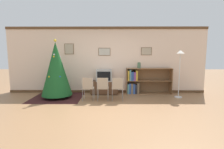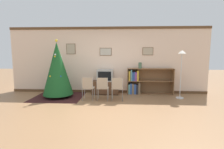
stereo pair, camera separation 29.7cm
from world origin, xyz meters
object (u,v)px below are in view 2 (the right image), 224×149
(christmas_tree, at_px, (57,69))
(folding_chair_center, at_px, (103,87))
(folding_chair_right, at_px, (117,87))
(bookshelf, at_px, (141,82))
(tv_console, at_px, (105,87))
(television, at_px, (105,75))
(vase, at_px, (140,65))
(standing_lamp, at_px, (182,62))
(folding_chair_left, at_px, (88,87))

(christmas_tree, height_order, folding_chair_center, christmas_tree)
(folding_chair_right, height_order, bookshelf, bookshelf)
(tv_console, bearing_deg, bookshelf, 2.75)
(television, xyz_separation_m, folding_chair_center, (0.00, -0.96, -0.29))
(vase, bearing_deg, television, -178.71)
(tv_console, distance_m, folding_chair_right, 1.11)
(christmas_tree, bearing_deg, bookshelf, 11.21)
(tv_console, height_order, folding_chair_right, folding_chair_right)
(tv_console, distance_m, folding_chair_center, 0.99)
(tv_console, xyz_separation_m, vase, (1.39, 0.03, 0.90))
(folding_chair_center, xyz_separation_m, standing_lamp, (2.81, 0.46, 0.88))
(christmas_tree, bearing_deg, tv_console, 18.03)
(folding_chair_left, bearing_deg, folding_chair_right, 0.00)
(vase, bearing_deg, bookshelf, 29.29)
(tv_console, height_order, folding_chair_left, folding_chair_left)
(television, height_order, standing_lamp, standing_lamp)
(tv_console, xyz_separation_m, standing_lamp, (2.81, -0.50, 1.08))
(christmas_tree, relative_size, folding_chair_center, 2.62)
(folding_chair_right, distance_m, vase, 1.49)
(tv_console, relative_size, folding_chair_left, 1.32)
(tv_console, xyz_separation_m, television, (0.00, -0.00, 0.49))
(christmas_tree, relative_size, tv_console, 1.98)
(folding_chair_center, distance_m, standing_lamp, 2.98)
(folding_chair_center, distance_m, vase, 1.84)
(christmas_tree, height_order, folding_chair_left, christmas_tree)
(folding_chair_right, bearing_deg, tv_console, 118.05)
(folding_chair_left, bearing_deg, bookshelf, 27.63)
(folding_chair_left, height_order, standing_lamp, standing_lamp)
(christmas_tree, height_order, standing_lamp, christmas_tree)
(tv_console, relative_size, television, 1.73)
(folding_chair_center, relative_size, standing_lamp, 0.47)
(standing_lamp, bearing_deg, folding_chair_center, -170.64)
(television, height_order, folding_chair_center, television)
(television, distance_m, vase, 1.45)
(folding_chair_center, xyz_separation_m, vase, (1.39, 0.99, 0.69))
(tv_console, height_order, folding_chair_center, folding_chair_center)
(vase, relative_size, standing_lamp, 0.13)
(folding_chair_right, bearing_deg, folding_chair_center, 180.00)
(folding_chair_left, xyz_separation_m, vase, (1.90, 0.99, 0.69))
(television, relative_size, folding_chair_left, 0.76)
(folding_chair_center, relative_size, bookshelf, 0.45)
(bookshelf, bearing_deg, vase, -150.71)
(folding_chair_center, height_order, vase, vase)
(tv_console, xyz_separation_m, folding_chair_left, (-0.51, -0.96, 0.21))
(folding_chair_center, height_order, folding_chair_right, same)
(christmas_tree, relative_size, bookshelf, 1.18)
(christmas_tree, relative_size, standing_lamp, 1.22)
(television, distance_m, folding_chair_center, 1.00)
(television, xyz_separation_m, vase, (1.39, 0.03, 0.41))
(christmas_tree, xyz_separation_m, folding_chair_right, (2.24, -0.40, -0.60))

